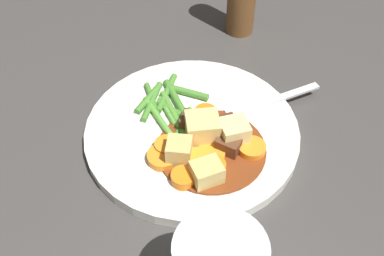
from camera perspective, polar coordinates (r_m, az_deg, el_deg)
name	(u,v)px	position (r m, az deg, el deg)	size (l,w,h in m)	color
ground_plane	(192,136)	(0.56, 0.00, -0.98)	(3.00, 3.00, 0.00)	#423F3D
dinner_plate	(192,132)	(0.56, 0.00, -0.50)	(0.26, 0.26, 0.01)	white
stew_sauce	(211,149)	(0.53, 2.40, -2.67)	(0.13, 0.13, 0.00)	brown
carrot_slice_0	(211,155)	(0.52, 2.32, -3.38)	(0.03, 0.03, 0.01)	orange
carrot_slice_1	(163,157)	(0.52, -3.63, -3.62)	(0.04, 0.04, 0.01)	orange
carrot_slice_2	(197,160)	(0.51, 0.65, -3.98)	(0.03, 0.03, 0.01)	orange
carrot_slice_3	(252,149)	(0.53, 7.44, -2.58)	(0.03, 0.03, 0.01)	orange
carrot_slice_4	(183,178)	(0.50, -1.09, -6.21)	(0.03, 0.03, 0.01)	orange
carrot_slice_5	(212,167)	(0.51, 2.56, -4.84)	(0.03, 0.03, 0.01)	orange
carrot_slice_6	(205,113)	(0.56, 1.57, 1.90)	(0.03, 0.03, 0.01)	orange
carrot_slice_7	(164,145)	(0.52, -3.46, -2.17)	(0.03, 0.03, 0.01)	orange
potato_chunk_0	(179,152)	(0.51, -1.60, -2.97)	(0.03, 0.03, 0.03)	#DBBC6B
potato_chunk_1	(234,133)	(0.53, 5.21, -0.67)	(0.03, 0.03, 0.03)	#EAD68C
potato_chunk_2	(202,129)	(0.53, 1.30, -0.14)	(0.04, 0.03, 0.03)	#E5CC7A
potato_chunk_3	(207,173)	(0.49, 1.84, -5.60)	(0.03, 0.03, 0.03)	#DBBC6B
meat_chunk_0	(225,128)	(0.54, 4.14, 0.00)	(0.03, 0.02, 0.02)	#4C2B19
meat_chunk_1	(227,146)	(0.52, 4.43, -2.26)	(0.02, 0.03, 0.02)	#56331E
meat_chunk_2	(188,122)	(0.54, -0.56, 0.81)	(0.02, 0.03, 0.02)	#56331E
green_bean_0	(174,114)	(0.56, -2.21, 1.73)	(0.01, 0.01, 0.08)	#599E38
green_bean_1	(183,116)	(0.56, -1.10, 1.49)	(0.01, 0.01, 0.07)	#4C8E33
green_bean_2	(152,101)	(0.58, -5.01, 3.31)	(0.01, 0.01, 0.07)	#4C8E33
green_bean_3	(189,126)	(0.55, -0.39, 0.29)	(0.01, 0.01, 0.07)	#4C8E33
green_bean_4	(147,100)	(0.58, -5.59, 3.53)	(0.01, 0.01, 0.05)	#4C8E33
green_bean_5	(175,97)	(0.58, -2.13, 3.84)	(0.01, 0.01, 0.06)	#4C8E33
green_bean_6	(187,92)	(0.59, -0.57, 4.46)	(0.01, 0.01, 0.06)	#4C8E33
green_bean_7	(159,118)	(0.56, -4.12, 1.21)	(0.01, 0.01, 0.08)	#66AD42
green_bean_8	(166,93)	(0.59, -3.19, 4.38)	(0.01, 0.01, 0.07)	#4C8E33
green_bean_9	(179,130)	(0.54, -1.60, -0.26)	(0.01, 0.01, 0.08)	#599E38
green_bean_10	(155,101)	(0.58, -4.59, 3.41)	(0.01, 0.01, 0.07)	#4C8E33
green_bean_11	(165,113)	(0.56, -3.37, 1.85)	(0.01, 0.01, 0.05)	#66AD42
green_bean_12	(179,114)	(0.56, -1.66, 1.80)	(0.01, 0.01, 0.07)	#4C8E33
fork	(255,107)	(0.58, 7.88, 2.66)	(0.09, 0.17, 0.00)	silver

